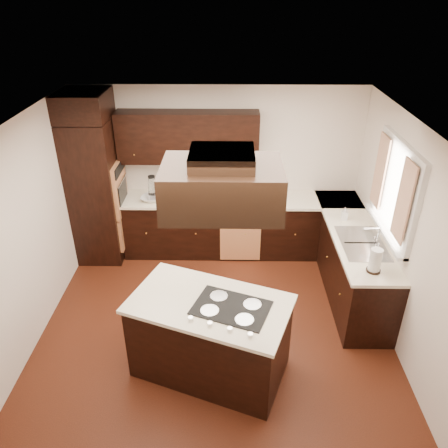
{
  "coord_description": "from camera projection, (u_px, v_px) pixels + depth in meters",
  "views": [
    {
      "loc": [
        0.17,
        -4.04,
        3.75
      ],
      "look_at": [
        0.1,
        0.6,
        1.15
      ],
      "focal_mm": 35.0,
      "sensor_mm": 36.0,
      "label": 1
    }
  ],
  "objects": [
    {
      "name": "curtain_left",
      "position": [
        404.0,
        202.0,
        4.61
      ],
      "size": [
        0.02,
        0.34,
        0.9
      ],
      "primitive_type": "cube",
      "color": "beige",
      "rests_on": "wall_right"
    },
    {
      "name": "wall_back",
      "position": [
        219.0,
        169.0,
        6.59
      ],
      "size": [
        4.2,
        0.02,
        2.5
      ],
      "primitive_type": "cube",
      "color": "beige",
      "rests_on": "ground"
    },
    {
      "name": "oven_column",
      "position": [
        97.0,
        191.0,
        6.35
      ],
      "size": [
        0.65,
        0.75,
        2.12
      ],
      "primitive_type": "cube",
      "color": "black",
      "rests_on": "floor"
    },
    {
      "name": "spice_rack",
      "position": [
        193.0,
        190.0,
        6.39
      ],
      "size": [
        0.33,
        0.09,
        0.27
      ],
      "primitive_type": "cube",
      "rotation": [
        0.0,
        0.0,
        0.03
      ],
      "color": "black",
      "rests_on": "countertop_back"
    },
    {
      "name": "paper_towel",
      "position": [
        375.0,
        261.0,
        4.78
      ],
      "size": [
        0.16,
        0.16,
        0.29
      ],
      "primitive_type": "cylinder",
      "rotation": [
        0.0,
        0.0,
        -0.26
      ],
      "color": "silver",
      "rests_on": "countertop_right"
    },
    {
      "name": "wall_left",
      "position": [
        22.0,
        241.0,
        4.78
      ],
      "size": [
        0.02,
        4.2,
        2.5
      ],
      "primitive_type": "cube",
      "color": "beige",
      "rests_on": "ground"
    },
    {
      "name": "window_pane",
      "position": [
        398.0,
        189.0,
        5.0
      ],
      "size": [
        0.0,
        1.2,
        1.0
      ],
      "primitive_type": "cube",
      "color": "white",
      "rests_on": "wall_right"
    },
    {
      "name": "base_cabinets_back",
      "position": [
        221.0,
        226.0,
        6.71
      ],
      "size": [
        2.93,
        0.6,
        0.88
      ],
      "primitive_type": "cube",
      "color": "black",
      "rests_on": "floor"
    },
    {
      "name": "ceiling",
      "position": [
        212.0,
        130.0,
        4.13
      ],
      "size": [
        4.2,
        4.2,
        0.02
      ],
      "primitive_type": "cube",
      "color": "white",
      "rests_on": "ground"
    },
    {
      "name": "dishwasher_front",
      "position": [
        240.0,
        239.0,
        6.47
      ],
      "size": [
        0.6,
        0.05,
        0.72
      ],
      "primitive_type": "cube",
      "color": "tan",
      "rests_on": "floor"
    },
    {
      "name": "island_top",
      "position": [
        209.0,
        304.0,
        4.39
      ],
      "size": [
        1.82,
        1.41,
        0.04
      ],
      "primitive_type": "cube",
      "rotation": [
        0.0,
        0.0,
        -0.36
      ],
      "color": "beige",
      "rests_on": "island"
    },
    {
      "name": "curtain_right",
      "position": [
        380.0,
        171.0,
        5.35
      ],
      "size": [
        0.02,
        0.34,
        0.9
      ],
      "primitive_type": "cube",
      "color": "beige",
      "rests_on": "wall_right"
    },
    {
      "name": "floor",
      "position": [
        215.0,
        330.0,
        5.36
      ],
      "size": [
        4.2,
        4.2,
        0.02
      ],
      "primitive_type": "cube",
      "color": "#582412",
      "rests_on": "ground"
    },
    {
      "name": "upper_cabinets",
      "position": [
        188.0,
        137.0,
        6.16
      ],
      "size": [
        2.0,
        0.34,
        0.72
      ],
      "primitive_type": "cube",
      "color": "black",
      "rests_on": "wall_back"
    },
    {
      "name": "range_hood",
      "position": [
        222.0,
        188.0,
        3.82
      ],
      "size": [
        1.05,
        0.72,
        0.42
      ],
      "primitive_type": "cube",
      "color": "black",
      "rests_on": "ceiling"
    },
    {
      "name": "countertop_right",
      "position": [
        354.0,
        230.0,
        5.68
      ],
      "size": [
        0.63,
        2.4,
        0.04
      ],
      "primitive_type": "cube",
      "color": "beige",
      "rests_on": "base_cabinets_right"
    },
    {
      "name": "blender_base",
      "position": [
        153.0,
        197.0,
        6.39
      ],
      "size": [
        0.15,
        0.15,
        0.1
      ],
      "primitive_type": "cylinder",
      "color": "silver",
      "rests_on": "countertop_back"
    },
    {
      "name": "base_cabinets_right",
      "position": [
        350.0,
        260.0,
        5.9
      ],
      "size": [
        0.6,
        2.4,
        0.88
      ],
      "primitive_type": "cube",
      "color": "black",
      "rests_on": "floor"
    },
    {
      "name": "cooktop",
      "position": [
        231.0,
        308.0,
        4.3
      ],
      "size": [
        0.86,
        0.71,
        0.01
      ],
      "primitive_type": "cube",
      "rotation": [
        0.0,
        0.0,
        -0.36
      ],
      "color": "black",
      "rests_on": "island_top"
    },
    {
      "name": "blender_pitcher",
      "position": [
        152.0,
        186.0,
        6.31
      ],
      "size": [
        0.13,
        0.13,
        0.26
      ],
      "primitive_type": "cone",
      "color": "silver",
      "rests_on": "blender_base"
    },
    {
      "name": "countertop_back",
      "position": [
        221.0,
        200.0,
        6.47
      ],
      "size": [
        2.93,
        0.63,
        0.04
      ],
      "primitive_type": "cube",
      "color": "beige",
      "rests_on": "base_cabinets_back"
    },
    {
      "name": "sink_rim",
      "position": [
        362.0,
        243.0,
        5.36
      ],
      "size": [
        0.52,
        0.84,
        0.01
      ],
      "primitive_type": "cube",
      "color": "silver",
      "rests_on": "countertop_right"
    },
    {
      "name": "wall_oven_face",
      "position": [
        120.0,
        188.0,
        6.32
      ],
      "size": [
        0.05,
        0.62,
        0.78
      ],
      "primitive_type": "cube",
      "color": "tan",
      "rests_on": "oven_column"
    },
    {
      "name": "wall_front",
      "position": [
        203.0,
        409.0,
        2.91
      ],
      "size": [
        4.2,
        0.02,
        2.5
      ],
      "primitive_type": "cube",
      "color": "beige",
      "rests_on": "ground"
    },
    {
      "name": "soap_bottle",
      "position": [
        344.0,
        214.0,
        5.86
      ],
      "size": [
        0.08,
        0.08,
        0.18
      ],
      "primitive_type": "imported",
      "rotation": [
        0.0,
        0.0,
        -0.02
      ],
      "color": "silver",
      "rests_on": "countertop_right"
    },
    {
      "name": "wall_right",
      "position": [
        409.0,
        244.0,
        4.72
      ],
      "size": [
        0.02,
        4.2,
        2.5
      ],
      "primitive_type": "cube",
      "color": "beige",
      "rests_on": "ground"
    },
    {
      "name": "island",
      "position": [
        210.0,
        338.0,
        4.61
      ],
      "size": [
        1.74,
        1.33,
        0.88
      ],
      "primitive_type": "cube",
      "rotation": [
        0.0,
        0.0,
        -0.36
      ],
      "color": "black",
      "rests_on": "floor"
    },
    {
      "name": "window_frame",
      "position": [
        395.0,
        189.0,
        5.0
      ],
      "size": [
        0.06,
        1.32,
        1.12
      ],
      "primitive_type": "cube",
      "color": "silver",
      "rests_on": "wall_right"
    },
    {
      "name": "mixing_bowl",
      "position": [
        151.0,
        198.0,
        6.38
      ],
      "size": [
        0.35,
        0.35,
        0.07
      ],
      "primitive_type": "imported",
      "rotation": [
        0.0,
        0.0,
        -0.23
      ],
      "color": "silver",
      "rests_on": "countertop_back"
    },
    {
      "name": "hood_duct",
      "position": [
        222.0,
        158.0,
        3.69
      ],
      "size": [
        0.55,
        0.5,
        0.13
      ],
      "primitive_type": "cube",
      "color": "black",
      "rests_on": "ceiling"
    }
  ]
}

